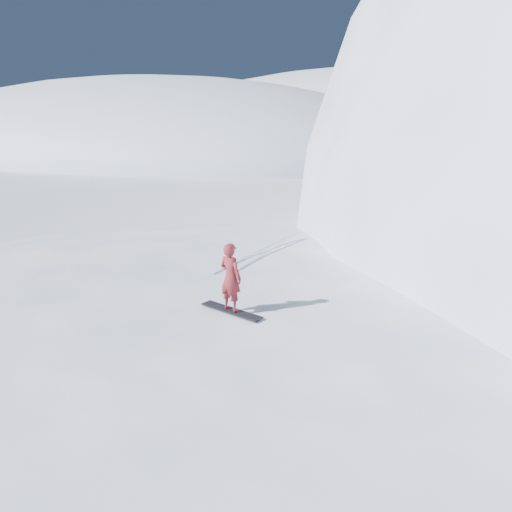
# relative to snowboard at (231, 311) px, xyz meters

# --- Properties ---
(ground) EXTENTS (400.00, 400.00, 0.00)m
(ground) POSITION_rel_snowboard_xyz_m (-1.16, -0.69, -2.41)
(ground) COLOR white
(ground) RESTS_ON ground
(near_ridge) EXTENTS (36.00, 28.00, 4.80)m
(near_ridge) POSITION_rel_snowboard_xyz_m (-0.16, 2.31, -2.41)
(near_ridge) COLOR white
(near_ridge) RESTS_ON ground
(far_ridge_a) EXTENTS (120.00, 70.00, 28.00)m
(far_ridge_a) POSITION_rel_snowboard_xyz_m (-71.16, 59.31, -2.41)
(far_ridge_a) COLOR white
(far_ridge_a) RESTS_ON ground
(far_ridge_c) EXTENTS (140.00, 90.00, 36.00)m
(far_ridge_c) POSITION_rel_snowboard_xyz_m (-41.16, 109.31, -2.41)
(far_ridge_c) COLOR white
(far_ridge_c) RESTS_ON ground
(wind_bumps) EXTENTS (16.00, 14.40, 1.00)m
(wind_bumps) POSITION_rel_snowboard_xyz_m (-1.72, 1.43, -2.41)
(wind_bumps) COLOR white
(wind_bumps) RESTS_ON ground
(snowboard) EXTENTS (1.70, 0.44, 0.03)m
(snowboard) POSITION_rel_snowboard_xyz_m (0.00, 0.00, 0.00)
(snowboard) COLOR black
(snowboard) RESTS_ON near_ridge
(snowboarder) EXTENTS (0.61, 0.43, 1.60)m
(snowboarder) POSITION_rel_snowboard_xyz_m (0.00, 0.00, 0.81)
(snowboarder) COLOR maroon
(snowboarder) RESTS_ON snowboard
(board_tracks) EXTENTS (1.28, 5.96, 0.04)m
(board_tracks) POSITION_rel_snowboard_xyz_m (-2.40, 4.91, 0.01)
(board_tracks) COLOR silver
(board_tracks) RESTS_ON ground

